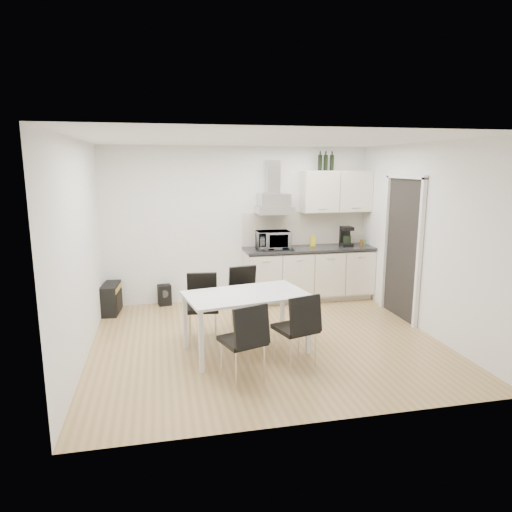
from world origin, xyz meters
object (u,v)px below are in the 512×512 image
Objects in this scene: dining_table at (246,299)px; guitar_amp at (111,298)px; chair_near_right at (295,329)px; chair_far_left at (202,308)px; floor_speaker at (165,295)px; kitchenette at (310,252)px; chair_near_left at (242,341)px; chair_far_right at (247,299)px.

guitar_amp is (-1.79, 1.92, -0.44)m from dining_table.
chair_near_right is 1.51× the size of guitar_amp.
floor_speaker is (-0.47, 1.69, -0.27)m from chair_far_left.
floor_speaker is at bearing 176.17° from kitchenette.
chair_near_left is at bearing -114.09° from dining_table.
floor_speaker is (-2.47, 0.17, -0.66)m from kitchenette.
chair_far_left is 1.77m from floor_speaker.
chair_far_left is 1.40m from chair_near_right.
chair_far_right is at bearing -137.27° from kitchenette.
kitchenette is 7.37× the size of floor_speaker.
dining_table is at bearing -126.92° from kitchenette.
chair_far_left is at bearing 117.57° from chair_near_right.
floor_speaker is at bearing 101.68° from chair_near_right.
floor_speaker is at bearing -60.65° from chair_far_right.
chair_far_left reaches higher than floor_speaker.
guitar_amp is 0.86m from floor_speaker.
dining_table is 0.82m from chair_far_right.
chair_near_right is at bearing -71.02° from floor_speaker.
dining_table is 2.73× the size of guitar_amp.
chair_far_left is 2.57× the size of floor_speaker.
chair_far_left reaches higher than guitar_amp.
kitchenette is at bearing 40.06° from chair_near_left.
kitchenette is at bearing 42.56° from dining_table.
dining_table is 1.80× the size of chair_far_right.
guitar_amp is at bearing -40.04° from chair_far_right.
guitar_amp is at bearing -172.40° from floor_speaker.
chair_far_right is at bearing -150.81° from chair_far_left.
kitchenette is 2.51m from dining_table.
chair_far_right is 1.00× the size of chair_near_right.
kitchenette is 2.54m from chair_far_left.
dining_table is at bearing 57.97° from chair_near_left.
chair_far_right is at bearing 67.33° from dining_table.
dining_table is 1.80× the size of chair_near_left.
chair_far_left is 1.27m from chair_near_left.
kitchenette reaches higher than chair_near_left.
chair_near_right is at bearing 94.28° from chair_far_right.
chair_near_right is (0.48, -0.52, -0.23)m from dining_table.
chair_near_right is at bearing 140.07° from chair_far_left.
chair_near_right reaches higher than dining_table.
chair_near_left is (-1.69, -2.76, -0.39)m from kitchenette.
kitchenette is 1.87m from chair_far_right.
dining_table is at bearing 116.12° from chair_near_right.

